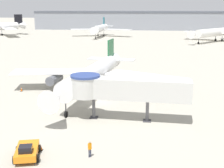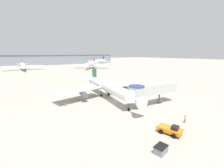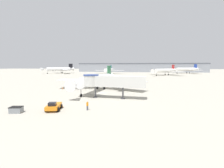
{
  "view_description": "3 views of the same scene",
  "coord_description": "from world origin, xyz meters",
  "px_view_note": "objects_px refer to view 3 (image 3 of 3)",
  "views": [
    {
      "loc": [
        8.16,
        -48.89,
        15.24
      ],
      "look_at": [
        2.33,
        1.1,
        2.78
      ],
      "focal_mm": 50.0,
      "sensor_mm": 36.0,
      "label": 1
    },
    {
      "loc": [
        -26.65,
        -35.11,
        14.24
      ],
      "look_at": [
        0.29,
        4.44,
        4.47
      ],
      "focal_mm": 24.0,
      "sensor_mm": 36.0,
      "label": 2
    },
    {
      "loc": [
        11.41,
        -46.41,
        8.44
      ],
      "look_at": [
        4.18,
        -0.43,
        2.83
      ],
      "focal_mm": 24.0,
      "sensor_mm": 36.0,
      "label": 3
    }
  ],
  "objects_px": {
    "ground_crew_marshaller": "(87,105)",
    "traffic_cone_apron_front": "(63,106)",
    "jet_bridge": "(109,81)",
    "pushback_tug_orange": "(54,106)",
    "background_jet_blue_tail": "(187,69)",
    "background_jet_red_tail": "(165,71)",
    "background_jet_black_tail": "(60,69)",
    "service_container_gray": "(16,110)",
    "traffic_cone_port_wing": "(63,88)",
    "main_airplane": "(98,80)",
    "background_jet_teal_tail": "(109,70)"
  },
  "relations": [
    {
      "from": "background_jet_blue_tail",
      "to": "background_jet_red_tail",
      "type": "bearing_deg",
      "value": -69.16
    },
    {
      "from": "service_container_gray",
      "to": "traffic_cone_port_wing",
      "type": "xyz_separation_m",
      "value": [
        -5.22,
        27.84,
        -0.19
      ]
    },
    {
      "from": "traffic_cone_port_wing",
      "to": "background_jet_black_tail",
      "type": "bearing_deg",
      "value": 118.53
    },
    {
      "from": "background_jet_blue_tail",
      "to": "background_jet_teal_tail",
      "type": "distance_m",
      "value": 89.17
    },
    {
      "from": "traffic_cone_apron_front",
      "to": "jet_bridge",
      "type": "bearing_deg",
      "value": 53.71
    },
    {
      "from": "traffic_cone_apron_front",
      "to": "background_jet_black_tail",
      "type": "xyz_separation_m",
      "value": [
        -71.35,
        132.73,
        4.61
      ]
    },
    {
      "from": "jet_bridge",
      "to": "background_jet_blue_tail",
      "type": "distance_m",
      "value": 158.58
    },
    {
      "from": "ground_crew_marshaller",
      "to": "background_jet_red_tail",
      "type": "bearing_deg",
      "value": -148.09
    },
    {
      "from": "pushback_tug_orange",
      "to": "background_jet_red_tail",
      "type": "relative_size",
      "value": 0.14
    },
    {
      "from": "main_airplane",
      "to": "ground_crew_marshaller",
      "type": "height_order",
      "value": "main_airplane"
    },
    {
      "from": "jet_bridge",
      "to": "ground_crew_marshaller",
      "type": "xyz_separation_m",
      "value": [
        -2.17,
        -11.55,
        -3.46
      ]
    },
    {
      "from": "background_jet_black_tail",
      "to": "background_jet_teal_tail",
      "type": "xyz_separation_m",
      "value": [
        57.31,
        0.66,
        -0.59
      ]
    },
    {
      "from": "service_container_gray",
      "to": "background_jet_black_tail",
      "type": "distance_m",
      "value": 151.73
    },
    {
      "from": "traffic_cone_port_wing",
      "to": "ground_crew_marshaller",
      "type": "height_order",
      "value": "ground_crew_marshaller"
    },
    {
      "from": "traffic_cone_apron_front",
      "to": "background_jet_blue_tail",
      "type": "distance_m",
      "value": 171.48
    },
    {
      "from": "traffic_cone_port_wing",
      "to": "background_jet_red_tail",
      "type": "relative_size",
      "value": 0.02
    },
    {
      "from": "jet_bridge",
      "to": "traffic_cone_apron_front",
      "type": "height_order",
      "value": "jet_bridge"
    },
    {
      "from": "main_airplane",
      "to": "pushback_tug_orange",
      "type": "bearing_deg",
      "value": -88.03
    },
    {
      "from": "background_jet_red_tail",
      "to": "traffic_cone_apron_front",
      "type": "bearing_deg",
      "value": -69.72
    },
    {
      "from": "pushback_tug_orange",
      "to": "traffic_cone_apron_front",
      "type": "height_order",
      "value": "pushback_tug_orange"
    },
    {
      "from": "jet_bridge",
      "to": "traffic_cone_apron_front",
      "type": "bearing_deg",
      "value": -122.7
    },
    {
      "from": "ground_crew_marshaller",
      "to": "traffic_cone_apron_front",
      "type": "bearing_deg",
      "value": -50.83
    },
    {
      "from": "traffic_cone_apron_front",
      "to": "background_jet_red_tail",
      "type": "relative_size",
      "value": 0.02
    },
    {
      "from": "jet_bridge",
      "to": "background_jet_black_tail",
      "type": "bearing_deg",
      "value": 126.52
    },
    {
      "from": "background_jet_blue_tail",
      "to": "background_jet_red_tail",
      "type": "height_order",
      "value": "background_jet_blue_tail"
    },
    {
      "from": "traffic_cone_apron_front",
      "to": "background_jet_teal_tail",
      "type": "xyz_separation_m",
      "value": [
        -14.04,
        133.39,
        4.02
      ]
    },
    {
      "from": "pushback_tug_orange",
      "to": "traffic_cone_port_wing",
      "type": "height_order",
      "value": "pushback_tug_orange"
    },
    {
      "from": "pushback_tug_orange",
      "to": "background_jet_red_tail",
      "type": "bearing_deg",
      "value": 55.27
    },
    {
      "from": "traffic_cone_port_wing",
      "to": "background_jet_blue_tail",
      "type": "bearing_deg",
      "value": 57.45
    },
    {
      "from": "jet_bridge",
      "to": "pushback_tug_orange",
      "type": "relative_size",
      "value": 3.64
    },
    {
      "from": "ground_crew_marshaller",
      "to": "background_jet_blue_tail",
      "type": "distance_m",
      "value": 170.07
    },
    {
      "from": "jet_bridge",
      "to": "background_jet_blue_tail",
      "type": "xyz_separation_m",
      "value": [
        64.6,
        144.83,
        0.16
      ]
    },
    {
      "from": "pushback_tug_orange",
      "to": "background_jet_red_tail",
      "type": "xyz_separation_m",
      "value": [
        42.31,
        117.11,
        3.5
      ]
    },
    {
      "from": "traffic_cone_apron_front",
      "to": "ground_crew_marshaller",
      "type": "height_order",
      "value": "ground_crew_marshaller"
    },
    {
      "from": "ground_crew_marshaller",
      "to": "background_jet_teal_tail",
      "type": "distance_m",
      "value": 135.83
    },
    {
      "from": "service_container_gray",
      "to": "background_jet_teal_tail",
      "type": "xyz_separation_m",
      "value": [
        -7.37,
        137.85,
        3.74
      ]
    },
    {
      "from": "main_airplane",
      "to": "ground_crew_marshaller",
      "type": "xyz_separation_m",
      "value": [
        3.84,
        -24.09,
        -2.62
      ]
    },
    {
      "from": "ground_crew_marshaller",
      "to": "main_airplane",
      "type": "bearing_deg",
      "value": -121.85
    },
    {
      "from": "background_jet_red_tail",
      "to": "pushback_tug_orange",
      "type": "bearing_deg",
      "value": -69.78
    },
    {
      "from": "jet_bridge",
      "to": "traffic_cone_port_wing",
      "type": "bearing_deg",
      "value": 150.51
    },
    {
      "from": "background_jet_black_tail",
      "to": "background_jet_red_tail",
      "type": "xyz_separation_m",
      "value": [
        112.84,
        -17.56,
        -0.6
      ]
    },
    {
      "from": "background_jet_blue_tail",
      "to": "background_jet_black_tail",
      "type": "bearing_deg",
      "value": -112.69
    },
    {
      "from": "service_container_gray",
      "to": "background_jet_teal_tail",
      "type": "distance_m",
      "value": 138.1
    },
    {
      "from": "service_container_gray",
      "to": "background_jet_red_tail",
      "type": "height_order",
      "value": "background_jet_red_tail"
    },
    {
      "from": "main_airplane",
      "to": "background_jet_black_tail",
      "type": "distance_m",
      "value": 131.76
    },
    {
      "from": "background_jet_black_tail",
      "to": "service_container_gray",
      "type": "bearing_deg",
      "value": -24.82
    },
    {
      "from": "pushback_tug_orange",
      "to": "service_container_gray",
      "type": "xyz_separation_m",
      "value": [
        -5.85,
        -2.53,
        -0.22
      ]
    },
    {
      "from": "traffic_cone_port_wing",
      "to": "background_jet_black_tail",
      "type": "height_order",
      "value": "background_jet_black_tail"
    },
    {
      "from": "traffic_cone_apron_front",
      "to": "main_airplane",
      "type": "bearing_deg",
      "value": 85.66
    },
    {
      "from": "traffic_cone_port_wing",
      "to": "background_jet_blue_tail",
      "type": "relative_size",
      "value": 0.02
    }
  ]
}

